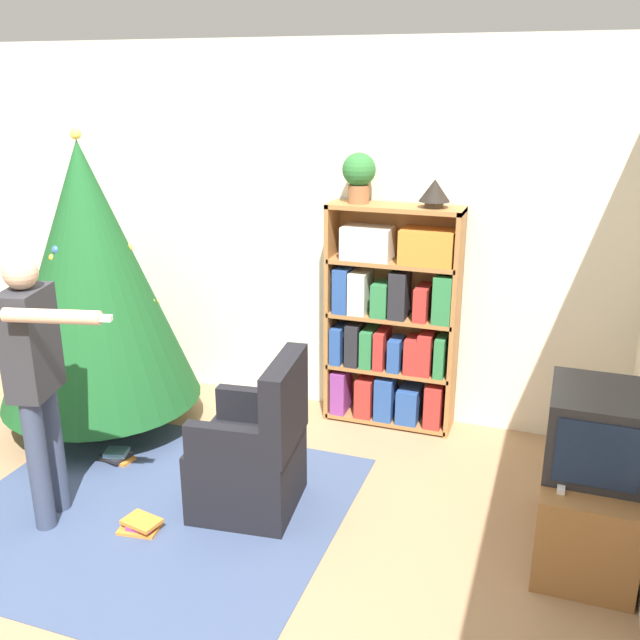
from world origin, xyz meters
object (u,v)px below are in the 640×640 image
television (597,430)px  table_lamp (435,192)px  christmas_tree (91,276)px  bookshelf (391,322)px  standing_person (36,371)px  armchair (254,456)px  potted_plant (359,174)px

television → table_lamp: bearing=134.0°
christmas_tree → bookshelf: bearing=20.8°
television → bookshelf: bearing=140.2°
bookshelf → table_lamp: size_ratio=7.78×
table_lamp → standing_person: bearing=-134.1°
christmas_tree → armchair: 1.72m
armchair → standing_person: (-1.01, -0.47, 0.57)m
bookshelf → armchair: bearing=-109.6°
armchair → potted_plant: size_ratio=2.80×
armchair → table_lamp: table_lamp is taller
standing_person → table_lamp: bearing=122.3°
standing_person → christmas_tree: bearing=-172.3°
armchair → standing_person: 1.25m
potted_plant → table_lamp: potted_plant is taller
bookshelf → television: size_ratio=2.93×
standing_person → potted_plant: (1.22, 1.77, 0.86)m
table_lamp → armchair: bearing=-118.6°
bookshelf → television: bearing=-39.8°
table_lamp → bookshelf: bearing=-178.4°
bookshelf → christmas_tree: 2.04m
christmas_tree → armchair: (1.42, -0.58, -0.77)m
christmas_tree → armchair: christmas_tree is taller
television → standing_person: (-2.79, -0.67, 0.19)m
television → potted_plant: size_ratio=1.61×
christmas_tree → standing_person: (0.41, -1.05, -0.21)m
bookshelf → potted_plant: 1.02m
christmas_tree → television: bearing=-6.8°
bookshelf → television: (1.32, -1.10, -0.06)m
television → table_lamp: 1.81m
potted_plant → armchair: bearing=-99.0°
standing_person → bookshelf: bearing=126.6°
standing_person → potted_plant: 2.32m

